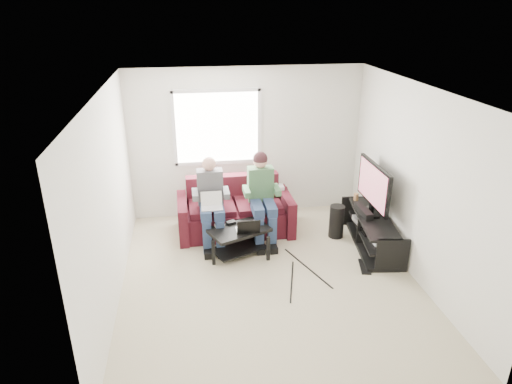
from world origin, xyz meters
TOP-DOWN VIEW (x-y plane):
  - floor at (0.00, 0.00)m, footprint 4.50×4.50m
  - ceiling at (0.00, 0.00)m, footprint 4.50×4.50m
  - wall_back at (0.00, 2.25)m, footprint 4.50×0.00m
  - wall_front at (0.00, -2.25)m, footprint 4.50×0.00m
  - wall_left at (-2.00, 0.00)m, footprint 0.00×4.50m
  - wall_right at (2.00, 0.00)m, footprint 0.00×4.50m
  - window at (-0.50, 2.23)m, footprint 1.48×0.04m
  - sofa at (-0.30, 1.54)m, footprint 1.88×0.95m
  - person_left at (-0.70, 1.21)m, footprint 0.40×0.71m
  - person_right at (0.10, 1.23)m, footprint 0.40×0.71m
  - laptop_silver at (-0.70, 1.01)m, footprint 0.34×0.26m
  - coffee_table at (-0.33, 0.74)m, footprint 1.01×0.83m
  - laptop_black at (-0.21, 0.66)m, footprint 0.39×0.32m
  - controller_a at (-0.61, 0.86)m, footprint 0.16×0.13m
  - controller_b at (-0.43, 0.92)m, footprint 0.16×0.13m
  - controller_c at (-0.03, 0.89)m, footprint 0.17×0.15m
  - tv_stand at (1.75, 0.68)m, footprint 0.68×1.62m
  - tv at (1.74, 0.78)m, footprint 0.12×1.10m
  - soundbar at (1.63, 0.78)m, footprint 0.12×0.50m
  - drink_cup at (1.70, 1.31)m, footprint 0.08×0.08m
  - console_white at (1.75, 0.28)m, footprint 0.30×0.22m
  - console_grey at (1.75, 0.98)m, footprint 0.34×0.26m
  - console_black at (1.75, 0.63)m, footprint 0.38×0.30m
  - subwoofer at (1.30, 1.07)m, footprint 0.24×0.24m
  - keyboard_floor at (1.42, 0.09)m, footprint 0.22×0.42m
  - end_table at (0.45, 1.75)m, footprint 0.39×0.39m

SIDE VIEW (x-z plane):
  - floor at x=0.00m, z-range 0.00..0.00m
  - keyboard_floor at x=1.42m, z-range 0.00..0.02m
  - tv_stand at x=1.75m, z-range -0.03..0.49m
  - subwoofer at x=1.30m, z-range 0.00..0.54m
  - console_white at x=1.75m, z-range 0.27..0.33m
  - end_table at x=0.45m, z-range -0.04..0.65m
  - console_black at x=1.75m, z-range 0.27..0.34m
  - console_grey at x=1.75m, z-range 0.27..0.35m
  - coffee_table at x=-0.33m, z-range 0.10..0.54m
  - sofa at x=-0.30m, z-range -0.12..0.76m
  - controller_a at x=-0.61m, z-range 0.43..0.47m
  - controller_b at x=-0.43m, z-range 0.43..0.47m
  - controller_c at x=-0.03m, z-range 0.43..0.47m
  - laptop_black at x=-0.21m, z-range 0.43..0.67m
  - soundbar at x=1.63m, z-range 0.52..0.62m
  - drink_cup at x=1.70m, z-range 0.52..0.64m
  - laptop_silver at x=-0.70m, z-range 0.61..0.85m
  - person_left at x=-0.70m, z-range 0.07..1.43m
  - person_right at x=0.10m, z-range 0.11..1.52m
  - tv at x=1.74m, z-range 0.57..1.38m
  - wall_back at x=0.00m, z-range -0.95..3.55m
  - wall_front at x=0.00m, z-range -0.95..3.55m
  - wall_left at x=-2.00m, z-range -0.95..3.55m
  - wall_right at x=2.00m, z-range -0.95..3.55m
  - window at x=-0.50m, z-range 0.96..2.24m
  - ceiling at x=0.00m, z-range 2.60..2.60m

